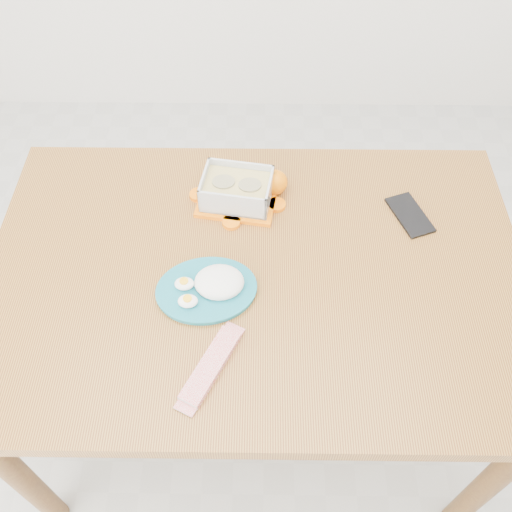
{
  "coord_description": "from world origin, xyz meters",
  "views": [
    {
      "loc": [
        0.08,
        -0.69,
        1.86
      ],
      "look_at": [
        0.07,
        0.12,
        0.81
      ],
      "focal_mm": 40.0,
      "sensor_mm": 36.0,
      "label": 1
    }
  ],
  "objects_px": {
    "food_container": "(237,190)",
    "orange_fruit": "(275,182)",
    "dining_table": "(256,292)",
    "rice_plate": "(210,286)",
    "smartphone": "(410,215)"
  },
  "relations": [
    {
      "from": "dining_table",
      "to": "food_container",
      "type": "relative_size",
      "value": 5.89
    },
    {
      "from": "orange_fruit",
      "to": "smartphone",
      "type": "height_order",
      "value": "orange_fruit"
    },
    {
      "from": "smartphone",
      "to": "rice_plate",
      "type": "bearing_deg",
      "value": -174.97
    },
    {
      "from": "dining_table",
      "to": "smartphone",
      "type": "xyz_separation_m",
      "value": [
        0.4,
        0.18,
        0.09
      ]
    },
    {
      "from": "orange_fruit",
      "to": "rice_plate",
      "type": "height_order",
      "value": "orange_fruit"
    },
    {
      "from": "food_container",
      "to": "rice_plate",
      "type": "xyz_separation_m",
      "value": [
        -0.05,
        -0.29,
        -0.02
      ]
    },
    {
      "from": "food_container",
      "to": "orange_fruit",
      "type": "xyz_separation_m",
      "value": [
        0.1,
        0.04,
        -0.01
      ]
    },
    {
      "from": "food_container",
      "to": "orange_fruit",
      "type": "relative_size",
      "value": 3.34
    },
    {
      "from": "food_container",
      "to": "orange_fruit",
      "type": "height_order",
      "value": "food_container"
    },
    {
      "from": "dining_table",
      "to": "orange_fruit",
      "type": "height_order",
      "value": "orange_fruit"
    },
    {
      "from": "food_container",
      "to": "smartphone",
      "type": "height_order",
      "value": "food_container"
    },
    {
      "from": "dining_table",
      "to": "orange_fruit",
      "type": "relative_size",
      "value": 19.66
    },
    {
      "from": "dining_table",
      "to": "rice_plate",
      "type": "bearing_deg",
      "value": -150.53
    },
    {
      "from": "food_container",
      "to": "smartphone",
      "type": "bearing_deg",
      "value": 3.22
    },
    {
      "from": "food_container",
      "to": "rice_plate",
      "type": "distance_m",
      "value": 0.29
    }
  ]
}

